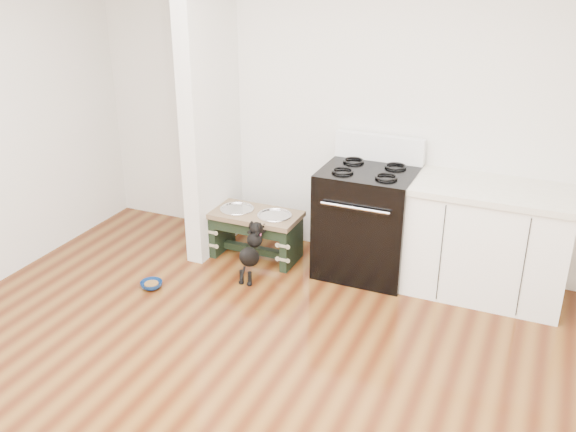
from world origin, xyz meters
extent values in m
plane|color=#471E0C|center=(0.00, 0.00, 0.00)|extent=(5.00, 5.00, 0.00)
plane|color=silver|center=(0.00, 2.50, 1.35)|extent=(5.00, 0.00, 5.00)
cube|color=silver|center=(-1.18, 2.10, 1.35)|extent=(0.15, 0.80, 2.70)
cube|color=black|center=(0.25, 2.15, 0.46)|extent=(0.76, 0.65, 0.92)
cube|color=black|center=(0.25, 1.84, 0.40)|extent=(0.58, 0.02, 0.50)
cylinder|color=silver|center=(0.25, 1.80, 0.72)|extent=(0.56, 0.02, 0.02)
cube|color=white|center=(0.25, 2.43, 1.03)|extent=(0.76, 0.08, 0.22)
torus|color=black|center=(0.07, 2.01, 0.93)|extent=(0.18, 0.18, 0.02)
torus|color=black|center=(0.43, 2.01, 0.93)|extent=(0.18, 0.18, 0.02)
torus|color=black|center=(0.07, 2.29, 0.93)|extent=(0.18, 0.18, 0.02)
torus|color=black|center=(0.43, 2.29, 0.93)|extent=(0.18, 0.18, 0.02)
cube|color=white|center=(1.23, 2.18, 0.43)|extent=(1.20, 0.60, 0.86)
cube|color=beige|center=(1.23, 2.18, 0.89)|extent=(1.24, 0.64, 0.05)
cube|color=black|center=(1.23, 1.92, 0.05)|extent=(1.20, 0.06, 0.10)
cube|color=black|center=(-1.07, 2.02, 0.19)|extent=(0.06, 0.38, 0.39)
cube|color=black|center=(-0.38, 2.02, 0.19)|extent=(0.06, 0.38, 0.39)
cube|color=black|center=(-0.72, 1.85, 0.34)|extent=(0.63, 0.03, 0.10)
cube|color=black|center=(-0.72, 2.02, 0.06)|extent=(0.63, 0.06, 0.06)
cube|color=brown|center=(-0.72, 2.02, 0.41)|extent=(0.79, 0.42, 0.04)
cylinder|color=silver|center=(-0.90, 2.02, 0.41)|extent=(0.27, 0.27, 0.05)
cylinder|color=silver|center=(-0.54, 2.02, 0.41)|extent=(0.27, 0.27, 0.05)
torus|color=silver|center=(-0.90, 2.02, 0.44)|extent=(0.31, 0.31, 0.02)
torus|color=silver|center=(-0.54, 2.02, 0.44)|extent=(0.31, 0.31, 0.02)
cylinder|color=black|center=(-0.62, 1.53, 0.06)|extent=(0.03, 0.03, 0.12)
cylinder|color=black|center=(-0.54, 1.53, 0.06)|extent=(0.03, 0.03, 0.12)
sphere|color=black|center=(-0.62, 1.52, 0.01)|extent=(0.04, 0.04, 0.04)
sphere|color=black|center=(-0.54, 1.52, 0.01)|extent=(0.04, 0.04, 0.04)
ellipsoid|color=black|center=(-0.58, 1.61, 0.22)|extent=(0.14, 0.32, 0.28)
sphere|color=black|center=(-0.58, 1.71, 0.33)|extent=(0.13, 0.13, 0.13)
sphere|color=black|center=(-0.58, 1.75, 0.42)|extent=(0.11, 0.11, 0.11)
sphere|color=black|center=(-0.62, 1.83, 0.42)|extent=(0.04, 0.04, 0.04)
sphere|color=black|center=(-0.54, 1.83, 0.42)|extent=(0.04, 0.04, 0.04)
cylinder|color=black|center=(-0.58, 1.48, 0.12)|extent=(0.02, 0.09, 0.10)
torus|color=#CD3C6E|center=(-0.58, 1.73, 0.37)|extent=(0.11, 0.07, 0.10)
imported|color=navy|center=(-1.26, 1.16, 0.03)|extent=(0.21, 0.21, 0.06)
cylinder|color=brown|center=(-1.26, 1.16, 0.03)|extent=(0.12, 0.12, 0.02)
camera|label=1|loc=(1.61, -2.61, 2.64)|focal=40.00mm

